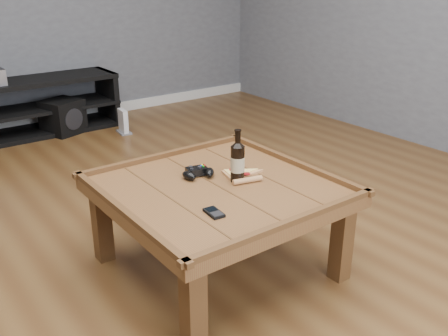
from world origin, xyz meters
TOP-DOWN VIEW (x-y plane):
  - ground at (0.00, 0.00)m, footprint 6.00×6.00m
  - baseboard at (0.00, 2.99)m, footprint 5.00×0.02m
  - coffee_table at (0.00, 0.00)m, footprint 1.03×1.03m
  - media_console at (0.00, 2.75)m, footprint 1.40×0.45m
  - beer_bottle at (0.11, -0.01)m, footprint 0.07×0.07m
  - game_controller at (-0.01, 0.14)m, footprint 0.18×0.14m
  - pizza_slice at (0.15, 0.03)m, footprint 0.22×0.30m
  - smartphone at (-0.18, -0.23)m, footprint 0.06×0.11m
  - remote_control at (0.12, 0.02)m, footprint 0.12×0.17m
  - subwoofer at (0.17, 2.63)m, footprint 0.39×0.39m
  - game_console at (0.61, 2.30)m, footprint 0.12×0.19m

SIDE VIEW (x-z plane):
  - ground at x=0.00m, z-range 0.00..0.00m
  - baseboard at x=0.00m, z-range 0.00..0.10m
  - game_console at x=0.61m, z-range -0.01..0.21m
  - subwoofer at x=0.17m, z-range 0.00..0.31m
  - media_console at x=0.00m, z-range 0.00..0.50m
  - coffee_table at x=0.00m, z-range 0.15..0.63m
  - smartphone at x=-0.18m, z-range 0.45..0.46m
  - pizza_slice at x=0.15m, z-range 0.45..0.47m
  - remote_control at x=0.12m, z-range 0.45..0.47m
  - game_controller at x=-0.01m, z-range 0.45..0.50m
  - beer_bottle at x=0.11m, z-range 0.43..0.68m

